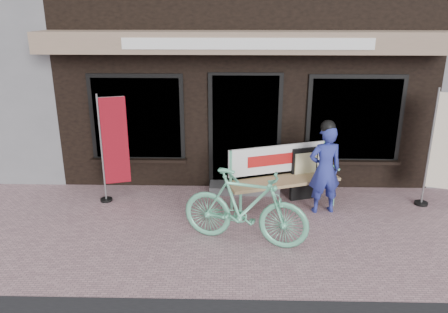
{
  "coord_description": "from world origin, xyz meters",
  "views": [
    {
      "loc": [
        -0.19,
        -5.85,
        3.27
      ],
      "look_at": [
        -0.36,
        0.7,
        1.05
      ],
      "focal_mm": 35.0,
      "sensor_mm": 36.0,
      "label": 1
    }
  ],
  "objects_px": {
    "person": "(325,168)",
    "menu_stand": "(304,173)",
    "bench": "(281,172)",
    "nobori_red": "(113,147)",
    "nobori_cream": "(444,148)",
    "bicycle": "(245,207)"
  },
  "relations": [
    {
      "from": "nobori_red",
      "to": "nobori_cream",
      "type": "height_order",
      "value": "nobori_cream"
    },
    {
      "from": "nobori_cream",
      "to": "menu_stand",
      "type": "relative_size",
      "value": 2.14
    },
    {
      "from": "person",
      "to": "nobori_cream",
      "type": "xyz_separation_m",
      "value": [
        2.0,
        0.24,
        0.28
      ]
    },
    {
      "from": "bench",
      "to": "nobori_red",
      "type": "xyz_separation_m",
      "value": [
        -2.92,
        0.13,
        0.38
      ]
    },
    {
      "from": "person",
      "to": "menu_stand",
      "type": "height_order",
      "value": "person"
    },
    {
      "from": "bench",
      "to": "nobori_cream",
      "type": "distance_m",
      "value": 2.72
    },
    {
      "from": "nobori_red",
      "to": "nobori_cream",
      "type": "relative_size",
      "value": 0.94
    },
    {
      "from": "bench",
      "to": "bicycle",
      "type": "height_order",
      "value": "bicycle"
    },
    {
      "from": "bench",
      "to": "menu_stand",
      "type": "xyz_separation_m",
      "value": [
        0.43,
        0.26,
        -0.12
      ]
    },
    {
      "from": "bench",
      "to": "nobori_cream",
      "type": "bearing_deg",
      "value": -19.87
    },
    {
      "from": "nobori_red",
      "to": "menu_stand",
      "type": "xyz_separation_m",
      "value": [
        3.35,
        0.12,
        -0.5
      ]
    },
    {
      "from": "nobori_cream",
      "to": "menu_stand",
      "type": "xyz_separation_m",
      "value": [
        -2.26,
        0.26,
        -0.57
      ]
    },
    {
      "from": "menu_stand",
      "to": "nobori_red",
      "type": "bearing_deg",
      "value": 162.84
    },
    {
      "from": "bench",
      "to": "nobori_red",
      "type": "height_order",
      "value": "nobori_red"
    },
    {
      "from": "bench",
      "to": "person",
      "type": "relative_size",
      "value": 1.25
    },
    {
      "from": "bicycle",
      "to": "nobori_red",
      "type": "distance_m",
      "value": 2.73
    },
    {
      "from": "bench",
      "to": "nobori_red",
      "type": "bearing_deg",
      "value": 157.66
    },
    {
      "from": "person",
      "to": "bicycle",
      "type": "bearing_deg",
      "value": -151.02
    },
    {
      "from": "nobori_red",
      "to": "bicycle",
      "type": "bearing_deg",
      "value": -49.98
    },
    {
      "from": "nobori_red",
      "to": "nobori_cream",
      "type": "bearing_deg",
      "value": -18.84
    },
    {
      "from": "person",
      "to": "nobori_red",
      "type": "height_order",
      "value": "nobori_red"
    },
    {
      "from": "person",
      "to": "nobori_red",
      "type": "relative_size",
      "value": 0.82
    }
  ]
}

